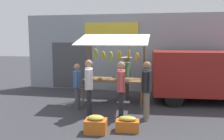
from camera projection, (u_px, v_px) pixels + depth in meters
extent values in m
plane|color=#38383D|center=(114.00, 103.00, 8.91)|extent=(40.00, 40.00, 0.00)
cube|color=#8C939E|center=(123.00, 53.00, 10.82)|extent=(9.00, 0.25, 3.40)
cube|color=yellow|center=(111.00, 29.00, 10.65)|extent=(2.40, 0.06, 0.56)
cube|color=#47474C|center=(72.00, 65.00, 11.23)|extent=(1.90, 0.04, 2.10)
cube|color=brown|center=(114.00, 80.00, 8.80)|extent=(2.20, 0.90, 0.05)
cylinder|color=brown|center=(83.00, 93.00, 8.68)|extent=(0.06, 0.06, 0.83)
cylinder|color=brown|center=(141.00, 95.00, 8.27)|extent=(0.06, 0.06, 0.83)
cylinder|color=brown|center=(89.00, 88.00, 9.43)|extent=(0.06, 0.06, 0.83)
cylinder|color=brown|center=(143.00, 91.00, 9.03)|extent=(0.06, 0.06, 0.83)
cylinder|color=brown|center=(89.00, 69.00, 9.35)|extent=(0.07, 0.07, 2.35)
cylinder|color=brown|center=(144.00, 70.00, 8.94)|extent=(0.07, 0.07, 2.35)
cylinder|color=brown|center=(116.00, 44.00, 9.02)|extent=(2.12, 0.06, 0.06)
cube|color=beige|center=(113.00, 40.00, 8.46)|extent=(2.50, 1.46, 0.39)
cylinder|color=brown|center=(137.00, 48.00, 8.85)|extent=(0.01, 0.01, 0.32)
ellipsoid|color=yellow|center=(137.00, 57.00, 8.89)|extent=(0.17, 0.20, 0.34)
cylinder|color=brown|center=(129.00, 46.00, 8.92)|extent=(0.01, 0.01, 0.19)
ellipsoid|color=gold|center=(129.00, 54.00, 8.95)|extent=(0.17, 0.19, 0.35)
cylinder|color=brown|center=(119.00, 47.00, 9.01)|extent=(0.01, 0.01, 0.26)
ellipsoid|color=yellow|center=(119.00, 55.00, 9.05)|extent=(0.21, 0.19, 0.33)
cylinder|color=brown|center=(111.00, 47.00, 9.02)|extent=(0.01, 0.01, 0.28)
ellipsoid|color=#B2CC4C|center=(111.00, 56.00, 9.06)|extent=(0.24, 0.26, 0.38)
cylinder|color=brown|center=(103.00, 47.00, 9.11)|extent=(0.01, 0.01, 0.27)
ellipsoid|color=yellow|center=(103.00, 55.00, 9.15)|extent=(0.22, 0.24, 0.34)
cylinder|color=brown|center=(95.00, 46.00, 9.18)|extent=(0.01, 0.01, 0.19)
ellipsoid|color=#B2CC4C|center=(95.00, 53.00, 9.21)|extent=(0.25, 0.23, 0.37)
sphere|color=#729E4C|center=(119.00, 77.00, 8.64)|extent=(0.20, 0.20, 0.20)
ellipsoid|color=gold|center=(100.00, 79.00, 8.59)|extent=(0.22, 0.20, 0.10)
cylinder|color=#726656|center=(127.00, 87.00, 9.64)|extent=(0.14, 0.14, 0.82)
cylinder|color=#726656|center=(125.00, 89.00, 9.39)|extent=(0.14, 0.14, 0.82)
cube|color=#518C5B|center=(126.00, 70.00, 9.42)|extent=(0.29, 0.52, 0.58)
cylinder|color=#518C5B|center=(128.00, 69.00, 9.71)|extent=(0.09, 0.09, 0.53)
cylinder|color=#518C5B|center=(124.00, 71.00, 9.13)|extent=(0.09, 0.09, 0.53)
sphere|color=#A87A5B|center=(126.00, 59.00, 9.37)|extent=(0.23, 0.23, 0.23)
cylinder|color=beige|center=(126.00, 57.00, 9.36)|extent=(0.43, 0.43, 0.02)
cylinder|color=#726656|center=(146.00, 106.00, 6.91)|extent=(0.14, 0.14, 0.84)
cylinder|color=#726656|center=(147.00, 104.00, 7.17)|extent=(0.14, 0.14, 0.84)
cube|color=black|center=(147.00, 81.00, 6.95)|extent=(0.26, 0.52, 0.60)
cylinder|color=black|center=(145.00, 82.00, 6.64)|extent=(0.09, 0.09, 0.55)
cylinder|color=black|center=(148.00, 78.00, 7.24)|extent=(0.09, 0.09, 0.55)
sphere|color=#8C664C|center=(147.00, 65.00, 6.89)|extent=(0.23, 0.23, 0.23)
cylinder|color=#232328|center=(89.00, 103.00, 7.22)|extent=(0.14, 0.14, 0.85)
cylinder|color=#232328|center=(89.00, 101.00, 7.50)|extent=(0.14, 0.14, 0.85)
cube|color=silver|center=(89.00, 79.00, 7.26)|extent=(0.35, 0.55, 0.60)
cylinder|color=silver|center=(89.00, 80.00, 6.95)|extent=(0.09, 0.09, 0.55)
cylinder|color=silver|center=(89.00, 76.00, 7.57)|extent=(0.09, 0.09, 0.55)
sphere|color=#A87A5B|center=(89.00, 64.00, 7.21)|extent=(0.23, 0.23, 0.23)
cylinder|color=#4C4C51|center=(77.00, 98.00, 8.01)|extent=(0.14, 0.14, 0.75)
cylinder|color=#4C4C51|center=(78.00, 97.00, 8.26)|extent=(0.14, 0.14, 0.75)
cube|color=#476B9E|center=(77.00, 79.00, 8.05)|extent=(0.32, 0.49, 0.53)
cylinder|color=#476B9E|center=(76.00, 80.00, 7.76)|extent=(0.09, 0.09, 0.49)
cylinder|color=#476B9E|center=(78.00, 77.00, 8.33)|extent=(0.09, 0.09, 0.49)
sphere|color=#A87A5B|center=(77.00, 67.00, 8.00)|extent=(0.21, 0.21, 0.21)
cylinder|color=#232328|center=(121.00, 106.00, 6.99)|extent=(0.14, 0.14, 0.83)
cylinder|color=#232328|center=(121.00, 103.00, 7.27)|extent=(0.14, 0.14, 0.83)
cube|color=#BF4C51|center=(121.00, 81.00, 7.04)|extent=(0.29, 0.53, 0.59)
cylinder|color=#BF4C51|center=(121.00, 82.00, 6.72)|extent=(0.09, 0.09, 0.54)
cylinder|color=#BF4C51|center=(121.00, 78.00, 7.34)|extent=(0.09, 0.09, 0.54)
sphere|color=#A87A5B|center=(121.00, 66.00, 6.98)|extent=(0.23, 0.23, 0.23)
cube|color=maroon|center=(214.00, 73.00, 8.85)|extent=(4.53, 2.17, 1.55)
cube|color=black|center=(177.00, 65.00, 8.97)|extent=(1.54, 1.91, 0.68)
cylinder|color=black|center=(174.00, 98.00, 8.31)|extent=(0.67, 0.23, 0.66)
cylinder|color=black|center=(169.00, 88.00, 9.95)|extent=(0.67, 0.23, 0.66)
cube|color=#D1661E|center=(96.00, 126.00, 6.06)|extent=(0.57, 0.45, 0.34)
ellipsoid|color=gold|center=(96.00, 118.00, 6.04)|extent=(0.41, 0.30, 0.12)
cube|color=#D1661E|center=(128.00, 126.00, 6.18)|extent=(0.61, 0.37, 0.28)
ellipsoid|color=gold|center=(128.00, 118.00, 6.15)|extent=(0.45, 0.25, 0.12)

